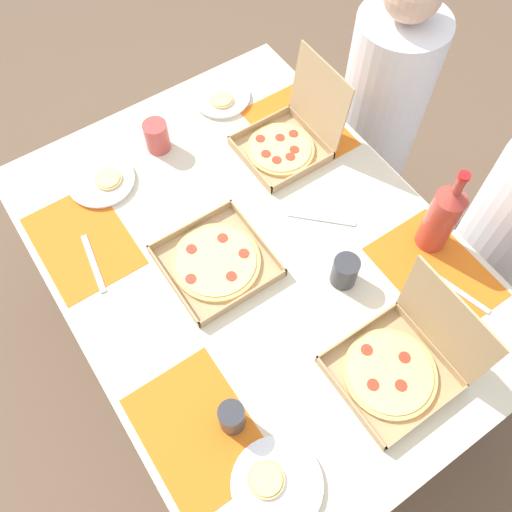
% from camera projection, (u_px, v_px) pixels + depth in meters
% --- Properties ---
extents(ground_plane, '(6.00, 6.00, 0.00)m').
position_uv_depth(ground_plane, '(256.00, 342.00, 2.25)').
color(ground_plane, brown).
extents(dining_table, '(1.50, 1.11, 0.73)m').
position_uv_depth(dining_table, '(256.00, 271.00, 1.70)').
color(dining_table, '#3F3328').
rests_on(dining_table, ground_plane).
extents(placemat_near_left, '(0.36, 0.26, 0.00)m').
position_uv_depth(placemat_near_left, '(83.00, 241.00, 1.64)').
color(placemat_near_left, orange).
rests_on(placemat_near_left, dining_table).
extents(placemat_near_right, '(0.36, 0.26, 0.00)m').
position_uv_depth(placemat_near_right, '(198.00, 431.00, 1.37)').
color(placemat_near_right, orange).
rests_on(placemat_near_right, dining_table).
extents(placemat_far_left, '(0.36, 0.26, 0.00)m').
position_uv_depth(placemat_far_left, '(299.00, 127.00, 1.86)').
color(placemat_far_left, orange).
rests_on(placemat_far_left, dining_table).
extents(placemat_far_right, '(0.36, 0.26, 0.00)m').
position_uv_depth(placemat_far_right, '(435.00, 271.00, 1.59)').
color(placemat_far_right, orange).
rests_on(placemat_far_right, dining_table).
extents(pizza_box_corner_left, '(0.28, 0.29, 0.32)m').
position_uv_depth(pizza_box_corner_left, '(402.00, 363.00, 1.40)').
color(pizza_box_corner_left, tan).
rests_on(pizza_box_corner_left, dining_table).
extents(pizza_box_center, '(0.30, 0.30, 0.04)m').
position_uv_depth(pizza_box_center, '(216.00, 262.00, 1.59)').
color(pizza_box_center, tan).
rests_on(pizza_box_center, dining_table).
extents(pizza_box_edge_far, '(0.26, 0.29, 0.29)m').
position_uv_depth(pizza_box_edge_far, '(289.00, 138.00, 1.78)').
color(pizza_box_edge_far, tan).
rests_on(pizza_box_edge_far, dining_table).
extents(plate_near_left, '(0.22, 0.22, 0.03)m').
position_uv_depth(plate_near_left, '(102.00, 181.00, 1.74)').
color(plate_near_left, white).
rests_on(plate_near_left, dining_table).
extents(plate_far_left, '(0.20, 0.20, 0.03)m').
position_uv_depth(plate_far_left, '(221.00, 98.00, 1.92)').
color(plate_far_left, white).
rests_on(plate_far_left, dining_table).
extents(plate_middle, '(0.22, 0.22, 0.03)m').
position_uv_depth(plate_middle, '(276.00, 484.00, 1.30)').
color(plate_middle, white).
rests_on(plate_middle, dining_table).
extents(soda_bottle, '(0.09, 0.09, 0.32)m').
position_uv_depth(soda_bottle, '(442.00, 217.00, 1.53)').
color(soda_bottle, '#B2382D').
rests_on(soda_bottle, dining_table).
extents(cup_clear_left, '(0.07, 0.07, 0.11)m').
position_uv_depth(cup_clear_left, '(232.00, 417.00, 1.33)').
color(cup_clear_left, '#333338').
rests_on(cup_clear_left, dining_table).
extents(cup_dark, '(0.08, 0.08, 0.11)m').
position_uv_depth(cup_dark, '(157.00, 136.00, 1.77)').
color(cup_dark, '#BF4742').
rests_on(cup_dark, dining_table).
extents(cup_spare, '(0.08, 0.08, 0.10)m').
position_uv_depth(cup_spare, '(345.00, 271.00, 1.53)').
color(cup_spare, '#333338').
rests_on(cup_spare, dining_table).
extents(knife_by_near_right, '(0.16, 0.16, 0.00)m').
position_uv_depth(knife_by_near_right, '(322.00, 219.00, 1.68)').
color(knife_by_near_right, '#B7B7BC').
rests_on(knife_by_near_right, dining_table).
extents(knife_by_far_right, '(0.21, 0.05, 0.00)m').
position_uv_depth(knife_by_far_right, '(93.00, 263.00, 1.60)').
color(knife_by_far_right, '#B7B7BC').
rests_on(knife_by_far_right, dining_table).
extents(fork_by_near_left, '(0.19, 0.06, 0.00)m').
position_uv_depth(fork_by_near_left, '(460.00, 292.00, 1.55)').
color(fork_by_near_left, '#B7B7BC').
rests_on(fork_by_near_left, dining_table).
extents(diner_left_seat, '(0.32, 0.32, 1.18)m').
position_uv_depth(diner_left_seat, '(378.00, 119.00, 2.15)').
color(diner_left_seat, white).
rests_on(diner_left_seat, ground_plane).
extents(diner_right_seat, '(0.32, 0.32, 1.11)m').
position_uv_depth(diner_right_seat, '(502.00, 245.00, 1.91)').
color(diner_right_seat, white).
rests_on(diner_right_seat, ground_plane).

